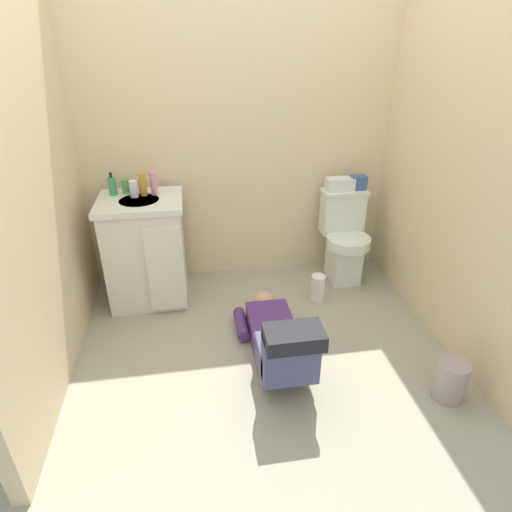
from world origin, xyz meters
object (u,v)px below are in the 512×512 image
Objects in this scene: vanity_cabinet at (146,250)px; person_plumber at (277,339)px; faucet at (140,186)px; bottle_green at (126,186)px; toiletry_bag at (358,183)px; trash_can at (451,380)px; soap_dispenser at (112,186)px; bottle_white at (134,189)px; paper_towel_roll at (318,288)px; bottle_amber at (143,185)px; tissue_box at (340,184)px; toilet at (344,238)px; bottle_pink at (154,183)px.

vanity_cabinet is 1.24m from person_plumber.
bottle_green reaches higher than faucet.
bottle_green is at bearing 131.89° from person_plumber.
person_plumber is at bearing -129.33° from toiletry_bag.
faucet reaches higher than trash_can.
soap_dispenser is 1.40× the size of bottle_white.
trash_can is (1.78, -1.40, -0.76)m from bottle_white.
bottle_white is (0.16, -0.07, -0.01)m from soap_dispenser.
bottle_white reaches higher than paper_towel_roll.
bottle_green reaches higher than paper_towel_roll.
bottle_amber reaches higher than paper_towel_roll.
tissue_box is (1.54, 0.01, -0.07)m from faucet.
tissue_box is 1.64m from bottle_green.
bottle_amber is at bearing -28.11° from bottle_green.
faucet reaches higher than tissue_box.
paper_towel_roll is (1.32, -0.31, -0.77)m from bottle_white.
soap_dispenser is 0.23m from bottle_amber.
soap_dispenser is at bearing 146.90° from vanity_cabinet.
toilet is 7.25× the size of bottle_green.
faucet is 2.41m from trash_can.
toiletry_bag reaches higher than toilet.
vanity_cabinet is 0.77× the size of person_plumber.
person_plumber is 8.59× the size of toiletry_bag.
bottle_amber is at bearing 140.32° from trash_can.
vanity_cabinet is 0.50m from bottle_pink.
person_plumber is at bearing -47.02° from vanity_cabinet.
paper_towel_roll is at bearing -134.65° from toiletry_bag.
soap_dispenser is 0.30m from bottle_pink.
tissue_box is 1.32× the size of bottle_pink.
bottle_amber is at bearing -177.33° from toiletry_bag.
toiletry_bag reaches higher than trash_can.
paper_towel_roll is (-0.30, -0.32, -0.26)m from toilet.
person_plumber is at bearing -47.53° from bottle_white.
toilet is at bearing 96.36° from trash_can.
faucet is 1.54m from tissue_box.
toiletry_bag is 0.77× the size of bottle_amber.
bottle_amber is (-1.56, 0.01, 0.53)m from toilet.
bottle_amber is (-1.66, -0.08, 0.10)m from toiletry_bag.
tissue_box is 1.02× the size of paper_towel_roll.
vanity_cabinet is 8.20× the size of faucet.
bottle_green is 0.62× the size of bottle_pink.
bottle_amber is at bearing -11.53° from soap_dispenser.
tissue_box reaches higher than trash_can.
toiletry_bag is 1.73m from bottle_white.
soap_dispenser is at bearing 156.12° from bottle_white.
person_plumber is (-0.75, -0.96, -0.19)m from toilet.
trash_can is (0.20, -1.50, -0.68)m from tissue_box.
soap_dispenser reaches higher than paper_towel_roll.
soap_dispenser is 1.71m from paper_towel_roll.
bottle_green is (-0.10, 0.15, 0.45)m from vanity_cabinet.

